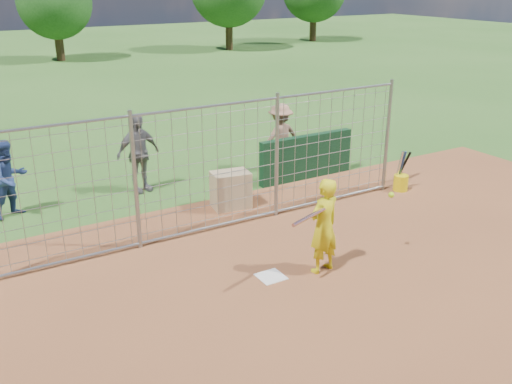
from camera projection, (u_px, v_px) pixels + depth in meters
ground at (265, 272)px, 9.75m from camera, size 100.00×100.00×0.00m
infield_dirt at (386, 370)px, 7.33m from camera, size 18.00×18.00×0.00m
home_plate at (271, 277)px, 9.58m from camera, size 0.43×0.43×0.02m
dugout_wall at (306, 157)px, 14.06m from camera, size 2.60×0.20×1.10m
batter at (324, 226)px, 9.51m from camera, size 0.67×0.49×1.67m
bystander_a at (10, 179)px, 11.76m from camera, size 0.99×0.91×1.65m
bystander_b at (138, 154)px, 13.08m from camera, size 1.15×0.66×1.84m
bystander_c at (280, 137)px, 14.57m from camera, size 1.15×0.70×1.74m
equipment_bin at (231, 190)px, 12.35m from camera, size 0.87×0.66×0.80m
equipment_in_play at (331, 211)px, 9.19m from camera, size 2.26×0.35×0.10m
bucket_with_bats at (401, 180)px, 13.36m from camera, size 0.34×0.40×0.97m
backstop_fence at (211, 170)px, 10.90m from camera, size 9.08×0.08×2.60m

